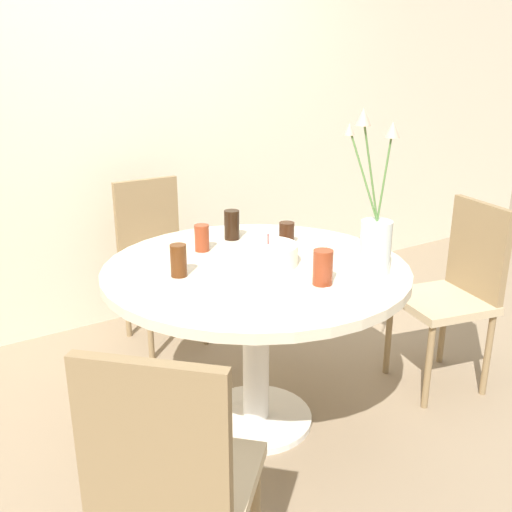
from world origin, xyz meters
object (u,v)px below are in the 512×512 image
at_px(drink_glass_2, 323,267).
at_px(drink_glass_4, 179,260).
at_px(birthday_cake, 268,254).
at_px(flower_vase, 375,231).
at_px(chair_right_flank, 157,251).
at_px(drink_glass_1, 232,225).
at_px(chair_far_back, 457,284).
at_px(drink_glass_0, 202,238).
at_px(side_plate, 339,298).
at_px(drink_glass_3, 287,233).
at_px(chair_left_flank, 171,479).

distance_m(drink_glass_2, drink_glass_4, 0.56).
relative_size(birthday_cake, flower_vase, 0.39).
bearing_deg(chair_right_flank, drink_glass_1, -80.86).
height_order(chair_far_back, birthday_cake, chair_far_back).
xyz_separation_m(birthday_cake, drink_glass_1, (0.06, 0.39, 0.03)).
xyz_separation_m(birthday_cake, drink_glass_0, (-0.14, 0.31, 0.02)).
bearing_deg(drink_glass_1, side_plate, -94.14).
height_order(drink_glass_0, drink_glass_3, drink_glass_0).
height_order(chair_right_flank, chair_left_flank, same).
relative_size(chair_left_flank, flower_vase, 1.44).
height_order(chair_left_flank, drink_glass_4, chair_left_flank).
xyz_separation_m(chair_right_flank, chair_far_back, (1.01, -1.28, 0.00)).
distance_m(chair_far_back, drink_glass_2, 0.97).
bearing_deg(drink_glass_1, flower_vase, -71.32).
xyz_separation_m(drink_glass_1, drink_glass_3, (0.17, -0.21, -0.02)).
bearing_deg(drink_glass_4, chair_right_flank, 71.52).
distance_m(birthday_cake, drink_glass_3, 0.29).
bearing_deg(drink_glass_3, drink_glass_4, -170.13).
distance_m(flower_vase, drink_glass_0, 0.77).
bearing_deg(chair_right_flank, side_plate, -88.10).
xyz_separation_m(chair_left_flank, drink_glass_2, (0.84, 0.41, 0.29)).
bearing_deg(birthday_cake, chair_far_back, -13.32).
bearing_deg(drink_glass_0, chair_left_flank, -122.40).
relative_size(drink_glass_2, drink_glass_4, 1.05).
bearing_deg(chair_far_back, birthday_cake, -89.77).
bearing_deg(drink_glass_0, flower_vase, -54.55).
xyz_separation_m(drink_glass_0, drink_glass_1, (0.20, 0.08, 0.01)).
bearing_deg(side_plate, drink_glass_4, 125.26).
bearing_deg(chair_right_flank, chair_far_back, -51.66).
relative_size(chair_right_flank, birthday_cake, 3.74).
height_order(chair_far_back, side_plate, chair_far_back).
bearing_deg(drink_glass_3, drink_glass_2, -111.10).
xyz_separation_m(drink_glass_3, drink_glass_4, (-0.60, -0.10, 0.01)).
relative_size(chair_far_back, drink_glass_1, 6.66).
distance_m(side_plate, drink_glass_1, 0.84).
distance_m(birthday_cake, side_plate, 0.45).
distance_m(drink_glass_1, drink_glass_4, 0.53).
height_order(chair_far_back, flower_vase, flower_vase).
height_order(birthday_cake, drink_glass_4, birthday_cake).
bearing_deg(birthday_cake, drink_glass_1, 81.32).
bearing_deg(drink_glass_1, chair_far_back, -34.37).
bearing_deg(chair_far_back, chair_right_flank, -128.34).
xyz_separation_m(chair_right_flank, drink_glass_1, (0.10, -0.67, 0.30)).
bearing_deg(side_plate, chair_left_flank, -161.53).
bearing_deg(chair_far_back, flower_vase, -69.40).
distance_m(chair_right_flank, chair_far_back, 1.63).
xyz_separation_m(chair_left_flank, drink_glass_4, (0.42, 0.79, 0.29)).
distance_m(birthday_cake, drink_glass_0, 0.34).
xyz_separation_m(flower_vase, side_plate, (-0.30, -0.14, -0.17)).
xyz_separation_m(chair_left_flank, drink_glass_1, (0.85, 1.10, 0.30)).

